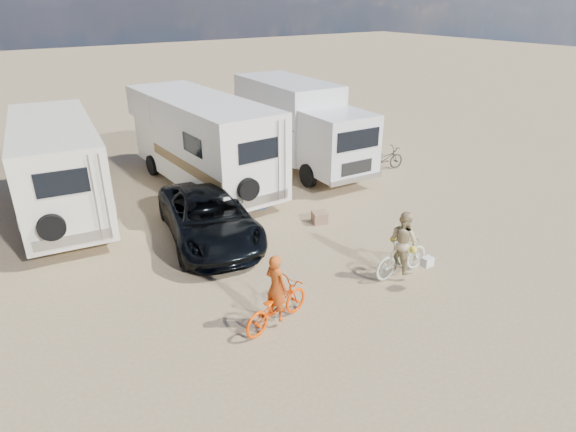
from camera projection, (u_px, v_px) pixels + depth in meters
ground at (320, 258)px, 14.06m from camera, size 140.00×140.00×0.00m
rv_main at (202, 143)px, 18.69m from camera, size 2.89×8.19×3.48m
rv_left at (59, 171)px, 16.09m from camera, size 3.35×7.46×3.24m
box_truck at (301, 126)px, 20.94m from camera, size 2.97×7.99×3.59m
dark_suv at (209, 217)px, 14.90m from camera, size 3.52×5.72×1.48m
bike_man at (276, 305)px, 11.05m from camera, size 2.03×1.11×1.01m
bike_woman at (402, 257)px, 13.02m from camera, size 1.84×0.54×1.10m
rider_man at (276, 294)px, 10.92m from camera, size 0.52×0.67×1.62m
rider_woman at (403, 247)px, 12.90m from camera, size 0.65×0.83×1.69m
bike_parked at (384, 159)px, 20.91m from camera, size 2.00×0.92×1.01m
cooler at (258, 202)px, 17.28m from camera, size 0.61×0.51×0.42m
crate at (320, 217)px, 16.19m from camera, size 0.60×0.60×0.38m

